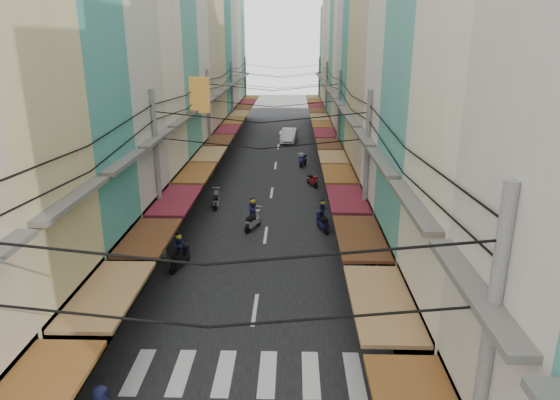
% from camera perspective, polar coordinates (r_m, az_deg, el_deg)
% --- Properties ---
extents(ground, '(160.00, 160.00, 0.00)m').
position_cam_1_polar(ground, '(22.18, -2.49, -9.84)').
color(ground, '#62625D').
rests_on(ground, ground).
extents(road, '(10.00, 80.00, 0.02)m').
position_cam_1_polar(road, '(40.93, -0.60, 3.28)').
color(road, black).
rests_on(road, ground).
extents(sidewalk_left, '(3.00, 80.00, 0.06)m').
position_cam_1_polar(sidewalk_left, '(41.66, -9.59, 3.32)').
color(sidewalk_left, slate).
rests_on(sidewalk_left, ground).
extents(sidewalk_right, '(3.00, 80.00, 0.06)m').
position_cam_1_polar(sidewalk_right, '(41.21, 8.48, 3.22)').
color(sidewalk_right, slate).
rests_on(sidewalk_right, ground).
extents(crosswalk, '(7.55, 2.40, 0.01)m').
position_cam_1_polar(crosswalk, '(17.09, -3.93, -19.13)').
color(crosswalk, silver).
rests_on(crosswalk, ground).
extents(building_row_left, '(7.80, 67.67, 23.70)m').
position_cam_1_polar(building_row_left, '(37.35, -13.63, 16.57)').
color(building_row_left, silver).
rests_on(building_row_left, ground).
extents(building_row_right, '(7.80, 68.98, 22.59)m').
position_cam_1_polar(building_row_right, '(36.62, 12.12, 16.08)').
color(building_row_right, teal).
rests_on(building_row_right, ground).
extents(utility_poles, '(10.20, 66.13, 8.20)m').
position_cam_1_polar(utility_poles, '(34.83, -0.94, 11.73)').
color(utility_poles, gray).
rests_on(utility_poles, ground).
extents(white_car, '(5.14, 2.43, 1.76)m').
position_cam_1_polar(white_car, '(53.00, 1.04, 6.63)').
color(white_car, white).
rests_on(white_car, ground).
extents(bicycle, '(1.87, 1.32, 1.21)m').
position_cam_1_polar(bicycle, '(20.42, 18.83, -13.50)').
color(bicycle, black).
rests_on(bicycle, ground).
extents(moving_scooters, '(7.51, 22.11, 1.90)m').
position_cam_1_polar(moving_scooters, '(30.24, -1.40, -0.98)').
color(moving_scooters, black).
rests_on(moving_scooters, ground).
extents(parked_scooters, '(12.59, 13.29, 1.00)m').
position_cam_1_polar(parked_scooters, '(18.38, 12.09, -14.98)').
color(parked_scooters, black).
rests_on(parked_scooters, ground).
extents(pedestrians, '(13.29, 23.20, 2.22)m').
position_cam_1_polar(pedestrians, '(24.13, -11.95, -5.14)').
color(pedestrians, black).
rests_on(pedestrians, ground).
extents(market_umbrella, '(2.24, 2.24, 2.36)m').
position_cam_1_polar(market_umbrella, '(18.02, 16.67, -10.11)').
color(market_umbrella, '#B2B2B7').
rests_on(market_umbrella, ground).
extents(traffic_sign, '(0.10, 0.57, 2.58)m').
position_cam_1_polar(traffic_sign, '(20.17, 10.92, -7.28)').
color(traffic_sign, gray).
rests_on(traffic_sign, ground).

